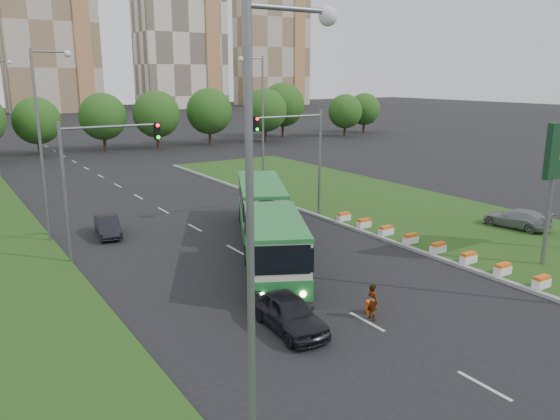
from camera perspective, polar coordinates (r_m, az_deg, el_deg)
ground at (r=30.50m, az=5.75°, el=-6.14°), size 360.00×360.00×0.00m
grass_median at (r=44.58m, az=12.44°, el=0.15°), size 14.00×60.00×0.15m
median_kerb at (r=40.05m, az=5.40°, el=-1.11°), size 0.30×60.00×0.18m
lane_markings at (r=46.06m, az=-12.99°, el=0.46°), size 0.20×100.00×0.01m
flower_planters at (r=34.56m, az=14.82°, el=-3.34°), size 1.10×15.90×0.60m
traffic_mast_median at (r=39.85m, az=2.34°, el=6.58°), size 5.76×0.32×8.00m
traffic_mast_left at (r=32.59m, az=-18.96°, el=4.20°), size 5.76×0.32×8.00m
street_lamps at (r=35.88m, az=-7.93°, el=6.69°), size 36.00×60.00×12.00m
tree_line at (r=82.42m, az=-13.13°, el=9.41°), size 120.00×8.00×9.00m
apartment_tower_ceast at (r=176.02m, az=-23.14°, el=17.58°), size 25.00×15.00×50.00m
apartment_tower_east at (r=187.58m, az=-10.43°, el=17.67°), size 27.00×15.00×47.00m
midrise_east at (r=203.58m, az=-0.88°, el=16.58°), size 24.00×14.00×40.00m
articulated_bus at (r=32.87m, az=-2.08°, el=-1.29°), size 2.81×17.99×2.96m
car_left_near at (r=23.22m, az=0.92°, el=-10.66°), size 2.15×4.60×1.52m
car_left_far at (r=38.04m, az=-17.56°, el=-1.62°), size 2.02×4.20×1.33m
car_median at (r=41.12m, az=23.49°, el=-0.79°), size 2.58×4.79×1.32m
pedestrian at (r=24.43m, az=9.65°, el=-9.46°), size 0.42×0.61×1.62m
shopping_trolley at (r=25.21m, az=9.41°, el=-9.98°), size 0.34×0.36×0.59m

